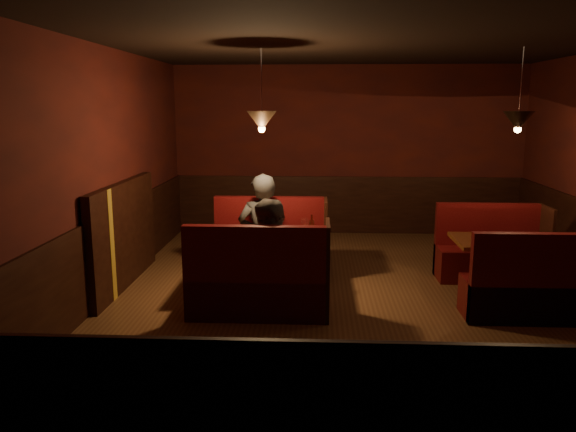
{
  "coord_description": "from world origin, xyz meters",
  "views": [
    {
      "loc": [
        -0.54,
        -6.27,
        2.23
      ],
      "look_at": [
        -0.87,
        0.16,
        0.95
      ],
      "focal_mm": 35.0,
      "sensor_mm": 36.0,
      "label": 1
    }
  ],
  "objects_px": {
    "main_bench_near": "(259,288)",
    "second_bench_far": "(490,255)",
    "main_bench_far": "(271,250)",
    "main_table": "(264,248)",
    "second_bench_near": "(533,292)",
    "diner_a": "(263,214)",
    "diner_b": "(273,241)",
    "second_table": "(508,255)"
  },
  "relations": [
    {
      "from": "second_table",
      "to": "diner_a",
      "type": "relative_size",
      "value": 0.71
    },
    {
      "from": "second_table",
      "to": "diner_b",
      "type": "distance_m",
      "value": 2.78
    },
    {
      "from": "main_bench_near",
      "to": "second_table",
      "type": "xyz_separation_m",
      "value": [
        2.84,
        0.78,
        0.19
      ]
    },
    {
      "from": "second_bench_near",
      "to": "diner_b",
      "type": "height_order",
      "value": "diner_b"
    },
    {
      "from": "main_table",
      "to": "second_bench_far",
      "type": "xyz_separation_m",
      "value": [
        2.88,
        0.74,
        -0.26
      ]
    },
    {
      "from": "main_bench_near",
      "to": "second_table",
      "type": "bearing_deg",
      "value": 15.47
    },
    {
      "from": "main_bench_far",
      "to": "second_bench_near",
      "type": "distance_m",
      "value": 3.24
    },
    {
      "from": "diner_a",
      "to": "main_bench_far",
      "type": "bearing_deg",
      "value": -114.01
    },
    {
      "from": "main_bench_near",
      "to": "diner_a",
      "type": "xyz_separation_m",
      "value": [
        -0.08,
        1.32,
        0.54
      ]
    },
    {
      "from": "main_bench_far",
      "to": "diner_b",
      "type": "distance_m",
      "value": 1.5
    },
    {
      "from": "second_bench_near",
      "to": "diner_a",
      "type": "height_order",
      "value": "diner_a"
    },
    {
      "from": "main_bench_near",
      "to": "diner_b",
      "type": "distance_m",
      "value": 0.51
    },
    {
      "from": "main_table",
      "to": "second_bench_far",
      "type": "distance_m",
      "value": 2.99
    },
    {
      "from": "second_bench_near",
      "to": "second_bench_far",
      "type": "bearing_deg",
      "value": 90.0
    },
    {
      "from": "main_table",
      "to": "second_bench_near",
      "type": "height_order",
      "value": "second_bench_near"
    },
    {
      "from": "main_bench_near",
      "to": "second_bench_far",
      "type": "xyz_separation_m",
      "value": [
        2.86,
        1.52,
        -0.02
      ]
    },
    {
      "from": "main_bench_far",
      "to": "second_table",
      "type": "relative_size",
      "value": 1.23
    },
    {
      "from": "main_bench_far",
      "to": "second_bench_near",
      "type": "height_order",
      "value": "main_bench_far"
    },
    {
      "from": "main_bench_far",
      "to": "main_bench_near",
      "type": "distance_m",
      "value": 1.55
    },
    {
      "from": "second_bench_far",
      "to": "diner_b",
      "type": "height_order",
      "value": "diner_b"
    },
    {
      "from": "main_table",
      "to": "second_bench_near",
      "type": "distance_m",
      "value": 2.98
    },
    {
      "from": "main_table",
      "to": "second_bench_near",
      "type": "xyz_separation_m",
      "value": [
        2.88,
        -0.73,
        -0.26
      ]
    },
    {
      "from": "second_bench_far",
      "to": "main_bench_near",
      "type": "bearing_deg",
      "value": -152.06
    },
    {
      "from": "second_bench_near",
      "to": "diner_a",
      "type": "xyz_separation_m",
      "value": [
        -2.95,
        1.27,
        0.56
      ]
    },
    {
      "from": "second_table",
      "to": "second_bench_far",
      "type": "relative_size",
      "value": 0.9
    },
    {
      "from": "second_bench_far",
      "to": "diner_b",
      "type": "bearing_deg",
      "value": -153.09
    },
    {
      "from": "second_bench_far",
      "to": "main_bench_far",
      "type": "bearing_deg",
      "value": 179.28
    },
    {
      "from": "main_bench_far",
      "to": "second_bench_near",
      "type": "bearing_deg",
      "value": -27.7
    },
    {
      "from": "second_bench_far",
      "to": "second_bench_near",
      "type": "relative_size",
      "value": 1.0
    },
    {
      "from": "second_bench_near",
      "to": "diner_b",
      "type": "xyz_separation_m",
      "value": [
        -2.72,
        0.09,
        0.49
      ]
    },
    {
      "from": "main_bench_near",
      "to": "second_table",
      "type": "relative_size",
      "value": 1.23
    },
    {
      "from": "second_bench_far",
      "to": "diner_a",
      "type": "height_order",
      "value": "diner_a"
    },
    {
      "from": "diner_b",
      "to": "diner_a",
      "type": "bearing_deg",
      "value": 108.57
    },
    {
      "from": "main_bench_far",
      "to": "diner_a",
      "type": "xyz_separation_m",
      "value": [
        -0.08,
        -0.23,
        0.54
      ]
    },
    {
      "from": "main_bench_near",
      "to": "main_table",
      "type": "bearing_deg",
      "value": 91.17
    },
    {
      "from": "main_table",
      "to": "second_bench_far",
      "type": "bearing_deg",
      "value": 14.45
    },
    {
      "from": "main_bench_near",
      "to": "diner_b",
      "type": "height_order",
      "value": "diner_b"
    },
    {
      "from": "second_bench_far",
      "to": "diner_b",
      "type": "distance_m",
      "value": 3.09
    },
    {
      "from": "main_table",
      "to": "second_bench_near",
      "type": "relative_size",
      "value": 1.01
    },
    {
      "from": "second_table",
      "to": "second_bench_near",
      "type": "distance_m",
      "value": 0.76
    },
    {
      "from": "main_table",
      "to": "diner_a",
      "type": "xyz_separation_m",
      "value": [
        -0.06,
        0.55,
        0.3
      ]
    },
    {
      "from": "main_bench_far",
      "to": "second_bench_far",
      "type": "distance_m",
      "value": 2.87
    }
  ]
}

